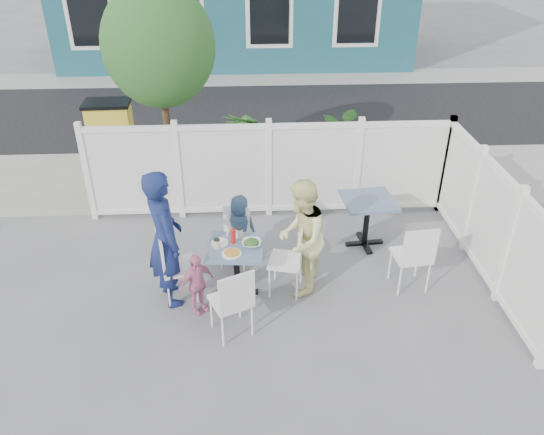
{
  "coord_description": "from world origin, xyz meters",
  "views": [
    {
      "loc": [
        -0.23,
        -5.36,
        4.5
      ],
      "look_at": [
        0.07,
        0.7,
        0.93
      ],
      "focal_mm": 35.0,
      "sensor_mm": 36.0,
      "label": 1
    }
  ],
  "objects_px": {
    "woman": "(301,238)",
    "toddler": "(197,284)",
    "spare_table": "(368,210)",
    "boy": "(240,228)",
    "man": "(165,239)",
    "chair_right": "(292,255)",
    "chair_left": "(171,262)",
    "chair_back": "(235,232)",
    "chair_near": "(233,299)",
    "utility_cabinet": "(113,142)",
    "main_table": "(236,257)"
  },
  "relations": [
    {
      "from": "woman",
      "to": "toddler",
      "type": "xyz_separation_m",
      "value": [
        -1.34,
        -0.4,
        -0.38
      ]
    },
    {
      "from": "chair_near",
      "to": "man",
      "type": "xyz_separation_m",
      "value": [
        -0.85,
        0.77,
        0.36
      ]
    },
    {
      "from": "man",
      "to": "woman",
      "type": "xyz_separation_m",
      "value": [
        1.72,
        0.11,
        -0.12
      ]
    },
    {
      "from": "chair_left",
      "to": "woman",
      "type": "height_order",
      "value": "woman"
    },
    {
      "from": "chair_near",
      "to": "boy",
      "type": "relative_size",
      "value": 0.96
    },
    {
      "from": "chair_near",
      "to": "utility_cabinet",
      "type": "bearing_deg",
      "value": 92.3
    },
    {
      "from": "utility_cabinet",
      "to": "main_table",
      "type": "xyz_separation_m",
      "value": [
        2.33,
        -3.7,
        -0.13
      ]
    },
    {
      "from": "main_table",
      "to": "spare_table",
      "type": "relative_size",
      "value": 0.95
    },
    {
      "from": "chair_left",
      "to": "boy",
      "type": "xyz_separation_m",
      "value": [
        0.87,
        0.91,
        -0.07
      ]
    },
    {
      "from": "chair_back",
      "to": "man",
      "type": "height_order",
      "value": "man"
    },
    {
      "from": "utility_cabinet",
      "to": "chair_back",
      "type": "xyz_separation_m",
      "value": [
        2.3,
        -2.96,
        -0.21
      ]
    },
    {
      "from": "main_table",
      "to": "chair_back",
      "type": "relative_size",
      "value": 0.91
    },
    {
      "from": "chair_back",
      "to": "man",
      "type": "distance_m",
      "value": 1.24
    },
    {
      "from": "woman",
      "to": "boy",
      "type": "relative_size",
      "value": 1.59
    },
    {
      "from": "boy",
      "to": "toddler",
      "type": "xyz_separation_m",
      "value": [
        -0.54,
        -1.2,
        -0.08
      ]
    },
    {
      "from": "chair_back",
      "to": "chair_near",
      "type": "relative_size",
      "value": 0.88
    },
    {
      "from": "chair_right",
      "to": "woman",
      "type": "bearing_deg",
      "value": -53.81
    },
    {
      "from": "spare_table",
      "to": "chair_back",
      "type": "bearing_deg",
      "value": -169.7
    },
    {
      "from": "utility_cabinet",
      "to": "toddler",
      "type": "distance_m",
      "value": 4.45
    },
    {
      "from": "main_table",
      "to": "chair_back",
      "type": "bearing_deg",
      "value": 91.72
    },
    {
      "from": "chair_back",
      "to": "woman",
      "type": "xyz_separation_m",
      "value": [
        0.86,
        -0.68,
        0.31
      ]
    },
    {
      "from": "chair_left",
      "to": "woman",
      "type": "bearing_deg",
      "value": 77.5
    },
    {
      "from": "chair_right",
      "to": "utility_cabinet",
      "type": "bearing_deg",
      "value": 53.45
    },
    {
      "from": "chair_right",
      "to": "man",
      "type": "height_order",
      "value": "man"
    },
    {
      "from": "woman",
      "to": "toddler",
      "type": "distance_m",
      "value": 1.45
    },
    {
      "from": "chair_left",
      "to": "chair_back",
      "type": "relative_size",
      "value": 1.16
    },
    {
      "from": "chair_back",
      "to": "woman",
      "type": "height_order",
      "value": "woman"
    },
    {
      "from": "man",
      "to": "boy",
      "type": "height_order",
      "value": "man"
    },
    {
      "from": "spare_table",
      "to": "chair_right",
      "type": "height_order",
      "value": "chair_right"
    },
    {
      "from": "chair_left",
      "to": "boy",
      "type": "distance_m",
      "value": 1.26
    },
    {
      "from": "spare_table",
      "to": "toddler",
      "type": "bearing_deg",
      "value": -149.42
    },
    {
      "from": "utility_cabinet",
      "to": "chair_near",
      "type": "distance_m",
      "value": 5.08
    },
    {
      "from": "spare_table",
      "to": "man",
      "type": "bearing_deg",
      "value": -157.77
    },
    {
      "from": "chair_right",
      "to": "spare_table",
      "type": "bearing_deg",
      "value": -34.39
    },
    {
      "from": "man",
      "to": "boy",
      "type": "distance_m",
      "value": 1.36
    },
    {
      "from": "spare_table",
      "to": "boy",
      "type": "bearing_deg",
      "value": -172.67
    },
    {
      "from": "chair_near",
      "to": "chair_left",
      "type": "bearing_deg",
      "value": 111.61
    },
    {
      "from": "boy",
      "to": "chair_near",
      "type": "bearing_deg",
      "value": 107.88
    },
    {
      "from": "chair_left",
      "to": "boy",
      "type": "bearing_deg",
      "value": 119.64
    },
    {
      "from": "chair_left",
      "to": "woman",
      "type": "xyz_separation_m",
      "value": [
        1.67,
        0.11,
        0.23
      ]
    },
    {
      "from": "main_table",
      "to": "woman",
      "type": "distance_m",
      "value": 0.87
    },
    {
      "from": "man",
      "to": "woman",
      "type": "bearing_deg",
      "value": -109.15
    },
    {
      "from": "chair_back",
      "to": "boy",
      "type": "bearing_deg",
      "value": -107.08
    },
    {
      "from": "utility_cabinet",
      "to": "spare_table",
      "type": "bearing_deg",
      "value": -34.05
    },
    {
      "from": "main_table",
      "to": "boy",
      "type": "relative_size",
      "value": 0.76
    },
    {
      "from": "man",
      "to": "chair_right",
      "type": "bearing_deg",
      "value": -110.54
    },
    {
      "from": "spare_table",
      "to": "boy",
      "type": "distance_m",
      "value": 1.92
    },
    {
      "from": "chair_left",
      "to": "chair_near",
      "type": "xyz_separation_m",
      "value": [
        0.8,
        -0.77,
        -0.01
      ]
    },
    {
      "from": "spare_table",
      "to": "woman",
      "type": "relative_size",
      "value": 0.5
    },
    {
      "from": "chair_right",
      "to": "man",
      "type": "bearing_deg",
      "value": 106.2
    }
  ]
}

